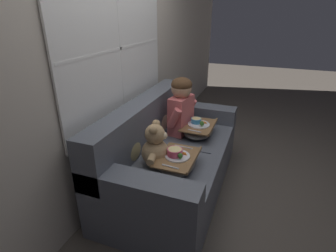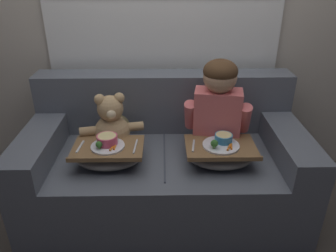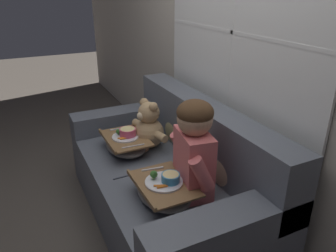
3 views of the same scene
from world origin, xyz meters
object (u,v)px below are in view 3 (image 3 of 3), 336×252
at_px(throw_pillow_behind_teddy, 175,124).
at_px(child_figure, 194,144).
at_px(lap_tray_teddy, 126,143).
at_px(lap_tray_child, 164,190).
at_px(teddy_bear, 149,127).
at_px(throw_pillow_behind_child, 224,162).
at_px(couch, 168,181).

relative_size(throw_pillow_behind_teddy, child_figure, 0.52).
distance_m(child_figure, lap_tray_teddy, 0.78).
relative_size(child_figure, lap_tray_child, 1.40).
distance_m(child_figure, lap_tray_child, 0.34).
bearing_deg(teddy_bear, throw_pillow_behind_child, 18.42).
xyz_separation_m(couch, throw_pillow_behind_teddy, (-0.35, 0.23, 0.28)).
xyz_separation_m(couch, lap_tray_child, (0.35, -0.20, 0.20)).
bearing_deg(throw_pillow_behind_teddy, lap_tray_teddy, -90.06).
bearing_deg(lap_tray_child, throw_pillow_behind_child, 90.06).
height_order(throw_pillow_behind_teddy, lap_tray_child, throw_pillow_behind_teddy).
height_order(throw_pillow_behind_child, teddy_bear, teddy_bear).
bearing_deg(throw_pillow_behind_teddy, child_figure, -18.08).
xyz_separation_m(couch, teddy_bear, (-0.35, -0.01, 0.30)).
bearing_deg(lap_tray_child, couch, 150.22).
height_order(couch, throw_pillow_behind_teddy, couch).
xyz_separation_m(child_figure, lap_tray_child, (0.00, -0.20, -0.27)).
bearing_deg(lap_tray_child, child_figure, 90.18).
bearing_deg(lap_tray_teddy, teddy_bear, 89.54).
bearing_deg(throw_pillow_behind_child, teddy_bear, -161.58).
bearing_deg(throw_pillow_behind_teddy, throw_pillow_behind_child, 0.00).
bearing_deg(couch, lap_tray_child, -29.78).
bearing_deg(throw_pillow_behind_teddy, teddy_bear, -89.72).
xyz_separation_m(teddy_bear, lap_tray_child, (0.71, -0.20, -0.10)).
relative_size(couch, teddy_bear, 4.30).
bearing_deg(throw_pillow_behind_teddy, couch, -32.99).
xyz_separation_m(couch, lap_tray_teddy, (-0.35, -0.20, 0.20)).
bearing_deg(child_figure, couch, 179.80).
xyz_separation_m(lap_tray_child, lap_tray_teddy, (-0.71, 0.00, 0.00)).
bearing_deg(teddy_bear, throw_pillow_behind_teddy, 90.28).
height_order(lap_tray_child, lap_tray_teddy, lap_tray_teddy).
distance_m(couch, throw_pillow_behind_child, 0.51).
relative_size(teddy_bear, lap_tray_child, 0.98).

